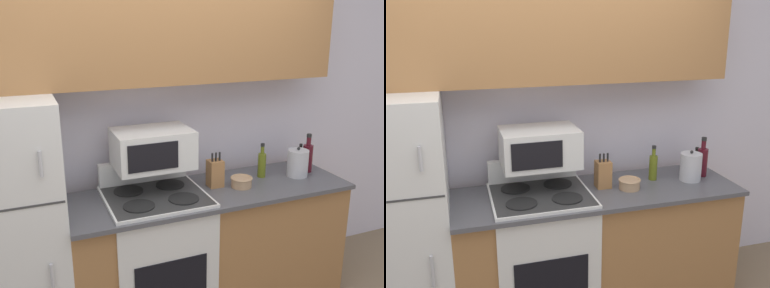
{
  "view_description": "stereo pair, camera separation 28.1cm",
  "coord_description": "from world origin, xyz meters",
  "views": [
    {
      "loc": [
        -0.86,
        -2.23,
        2.07
      ],
      "look_at": [
        0.17,
        0.27,
        1.28
      ],
      "focal_mm": 40.0,
      "sensor_mm": 36.0,
      "label": 1
    },
    {
      "loc": [
        -0.59,
        -2.32,
        2.07
      ],
      "look_at": [
        0.17,
        0.27,
        1.28
      ],
      "focal_mm": 40.0,
      "sensor_mm": 36.0,
      "label": 2
    }
  ],
  "objects": [
    {
      "name": "wall_back",
      "position": [
        0.0,
        0.72,
        1.27
      ],
      "size": [
        8.0,
        0.05,
        2.55
      ],
      "color": "silver",
      "rests_on": "ground_plane"
    },
    {
      "name": "lower_cabinets",
      "position": [
        0.32,
        0.3,
        0.46
      ],
      "size": [
        1.98,
        0.64,
        0.93
      ],
      "color": "#9E6B3D",
      "rests_on": "ground_plane"
    },
    {
      "name": "refrigerator",
      "position": [
        -0.99,
        0.34,
        0.82
      ],
      "size": [
        0.65,
        0.71,
        1.65
      ],
      "color": "silver",
      "rests_on": "ground_plane"
    },
    {
      "name": "upper_cabinets",
      "position": [
        0.0,
        0.53,
        2.01
      ],
      "size": [
        2.63,
        0.33,
        0.72
      ],
      "color": "#9E6B3D",
      "rests_on": "refrigerator"
    },
    {
      "name": "stove",
      "position": [
        -0.08,
        0.29,
        0.49
      ],
      "size": [
        0.66,
        0.62,
        1.11
      ],
      "color": "silver",
      "rests_on": "ground_plane"
    },
    {
      "name": "microwave",
      "position": [
        -0.06,
        0.39,
        1.24
      ],
      "size": [
        0.51,
        0.37,
        0.25
      ],
      "color": "silver",
      "rests_on": "stove"
    },
    {
      "name": "knife_block",
      "position": [
        0.37,
        0.33,
        1.02
      ],
      "size": [
        0.1,
        0.1,
        0.25
      ],
      "color": "#9E6B3D",
      "rests_on": "lower_cabinets"
    },
    {
      "name": "bowl",
      "position": [
        0.54,
        0.24,
        0.97
      ],
      "size": [
        0.16,
        0.16,
        0.07
      ],
      "color": "tan",
      "rests_on": "lower_cabinets"
    },
    {
      "name": "bottle_olive_oil",
      "position": [
        0.78,
        0.36,
        1.03
      ],
      "size": [
        0.06,
        0.06,
        0.26
      ],
      "color": "#5B6619",
      "rests_on": "lower_cabinets"
    },
    {
      "name": "bottle_wine_red",
      "position": [
        1.17,
        0.33,
        1.04
      ],
      "size": [
        0.08,
        0.08,
        0.3
      ],
      "color": "#470F19",
      "rests_on": "lower_cabinets"
    },
    {
      "name": "bottle_soy_sauce",
      "position": [
        1.2,
        0.47,
        1.0
      ],
      "size": [
        0.05,
        0.05,
        0.18
      ],
      "color": "black",
      "rests_on": "lower_cabinets"
    },
    {
      "name": "kettle",
      "position": [
        1.04,
        0.28,
        1.03
      ],
      "size": [
        0.16,
        0.16,
        0.23
      ],
      "color": "#B7B7BC",
      "rests_on": "lower_cabinets"
    }
  ]
}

